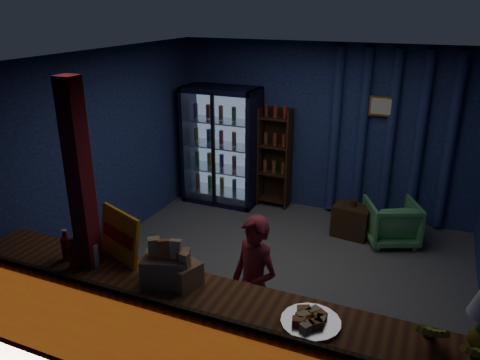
# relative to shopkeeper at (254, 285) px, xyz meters

# --- Properties ---
(ground) EXTENTS (4.60, 4.60, 0.00)m
(ground) POSITION_rel_shopkeeper_xyz_m (-0.25, 1.25, -0.68)
(ground) COLOR #515154
(ground) RESTS_ON ground
(room_walls) EXTENTS (4.60, 4.60, 4.60)m
(room_walls) POSITION_rel_shopkeeper_xyz_m (-0.25, 1.25, 0.89)
(room_walls) COLOR navy
(room_walls) RESTS_ON ground
(counter) EXTENTS (4.40, 0.57, 0.99)m
(counter) POSITION_rel_shopkeeper_xyz_m (-0.25, -0.66, -0.20)
(counter) COLOR brown
(counter) RESTS_ON ground
(support_post) EXTENTS (0.16, 0.16, 2.60)m
(support_post) POSITION_rel_shopkeeper_xyz_m (-1.30, -0.65, 0.62)
(support_post) COLOR maroon
(support_post) RESTS_ON ground
(beverage_cooler) EXTENTS (1.20, 0.62, 1.90)m
(beverage_cooler) POSITION_rel_shopkeeper_xyz_m (-1.80, 3.17, 0.25)
(beverage_cooler) COLOR black
(beverage_cooler) RESTS_ON ground
(bottle_shelf) EXTENTS (0.50, 0.28, 1.60)m
(bottle_shelf) POSITION_rel_shopkeeper_xyz_m (-0.95, 3.31, 0.12)
(bottle_shelf) COLOR #352111
(bottle_shelf) RESTS_ON ground
(curtain_folds) EXTENTS (1.74, 0.14, 2.50)m
(curtain_folds) POSITION_rel_shopkeeper_xyz_m (0.75, 3.39, 0.62)
(curtain_folds) COLOR navy
(curtain_folds) RESTS_ON room_walls
(framed_picture) EXTENTS (0.36, 0.04, 0.28)m
(framed_picture) POSITION_rel_shopkeeper_xyz_m (0.60, 3.35, 1.07)
(framed_picture) COLOR gold
(framed_picture) RESTS_ON room_walls
(shopkeeper) EXTENTS (0.58, 0.48, 1.36)m
(shopkeeper) POSITION_rel_shopkeeper_xyz_m (0.00, 0.00, 0.00)
(shopkeeper) COLOR maroon
(shopkeeper) RESTS_ON ground
(green_chair) EXTENTS (0.87, 0.88, 0.61)m
(green_chair) POSITION_rel_shopkeeper_xyz_m (0.95, 2.70, -0.37)
(green_chair) COLOR #50A15F
(green_chair) RESTS_ON ground
(side_table) EXTENTS (0.54, 0.43, 0.55)m
(side_table) POSITION_rel_shopkeeper_xyz_m (0.43, 2.68, -0.45)
(side_table) COLOR #352111
(side_table) RESTS_ON ground
(yellow_sign) EXTENTS (0.56, 0.31, 0.45)m
(yellow_sign) POSITION_rel_shopkeeper_xyz_m (-1.13, -0.44, 0.50)
(yellow_sign) COLOR #EFA50C
(yellow_sign) RESTS_ON counter
(soda_bottles) EXTENTS (0.39, 0.17, 0.29)m
(soda_bottles) POSITION_rel_shopkeeper_xyz_m (-1.40, -0.68, 0.39)
(soda_bottles) COLOR #AC0F0B
(soda_bottles) RESTS_ON counter
(snack_box_left) EXTENTS (0.45, 0.41, 0.39)m
(snack_box_left) POSITION_rel_shopkeeper_xyz_m (-0.54, -0.60, 0.41)
(snack_box_left) COLOR #A1744D
(snack_box_left) RESTS_ON counter
(snack_box_centre) EXTENTS (0.36, 0.33, 0.32)m
(snack_box_centre) POSITION_rel_shopkeeper_xyz_m (-0.42, -0.58, 0.38)
(snack_box_centre) COLOR #A1744D
(snack_box_centre) RESTS_ON counter
(pastry_tray) EXTENTS (0.44, 0.44, 0.07)m
(pastry_tray) POSITION_rel_shopkeeper_xyz_m (0.70, -0.67, 0.30)
(pastry_tray) COLOR silver
(pastry_tray) RESTS_ON counter
(banana_bunches) EXTENTS (0.55, 0.32, 0.18)m
(banana_bunches) POSITION_rel_shopkeeper_xyz_m (1.64, -0.59, 0.36)
(banana_bunches) COLOR gold
(banana_bunches) RESTS_ON counter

